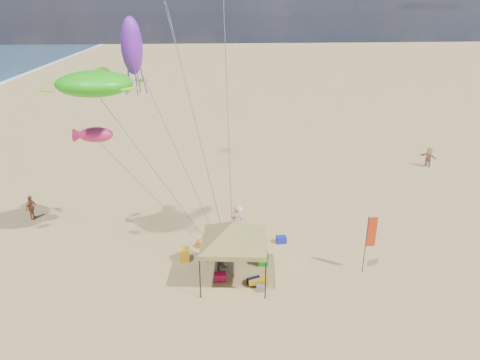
% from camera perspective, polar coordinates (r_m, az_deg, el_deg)
% --- Properties ---
extents(ground, '(280.00, 280.00, 0.00)m').
position_cam_1_polar(ground, '(20.64, 0.75, -13.52)').
color(ground, tan).
rests_on(ground, ground).
extents(canopy_tent, '(5.70, 5.70, 3.54)m').
position_cam_1_polar(canopy_tent, '(19.43, -0.82, -5.75)').
color(canopy_tent, black).
rests_on(canopy_tent, ground).
extents(feather_flag, '(0.46, 0.04, 3.03)m').
position_cam_1_polar(feather_flag, '(21.26, 16.71, -7.00)').
color(feather_flag, black).
rests_on(feather_flag, ground).
extents(cooler_red, '(0.54, 0.38, 0.38)m').
position_cam_1_polar(cooler_red, '(20.80, -2.61, -12.59)').
color(cooler_red, '#B90E3B').
rests_on(cooler_red, ground).
extents(cooler_blue, '(0.54, 0.38, 0.38)m').
position_cam_1_polar(cooler_blue, '(23.84, 5.43, -7.81)').
color(cooler_blue, '#1421AA').
rests_on(cooler_blue, ground).
extents(bag_navy, '(0.69, 0.54, 0.36)m').
position_cam_1_polar(bag_navy, '(20.59, 1.80, -13.02)').
color(bag_navy, black).
rests_on(bag_navy, ground).
extents(bag_orange, '(0.54, 0.69, 0.36)m').
position_cam_1_polar(bag_orange, '(23.56, -5.23, -8.21)').
color(bag_orange, orange).
rests_on(bag_orange, ground).
extents(chair_green, '(0.50, 0.50, 0.70)m').
position_cam_1_polar(chair_green, '(21.87, 2.99, -10.20)').
color(chair_green, '#1A901C').
rests_on(chair_green, ground).
extents(chair_yellow, '(0.50, 0.50, 0.70)m').
position_cam_1_polar(chair_yellow, '(22.29, -7.32, -9.70)').
color(chair_yellow, yellow).
rests_on(chair_yellow, ground).
extents(crate_grey, '(0.34, 0.30, 0.28)m').
position_cam_1_polar(crate_grey, '(20.19, 2.66, -13.97)').
color(crate_grey, slate).
rests_on(crate_grey, ground).
extents(beach_cart, '(0.90, 0.50, 0.24)m').
position_cam_1_polar(beach_cart, '(20.54, 2.40, -13.05)').
color(beach_cart, gold).
rests_on(beach_cart, ground).
extents(person_near_a, '(0.72, 0.54, 1.80)m').
position_cam_1_polar(person_near_a, '(24.11, -0.47, -5.41)').
color(person_near_a, tan).
rests_on(person_near_a, ground).
extents(person_near_b, '(1.04, 1.07, 1.73)m').
position_cam_1_polar(person_near_b, '(21.22, -2.09, -9.65)').
color(person_near_b, '#363B4A').
rests_on(person_near_b, ground).
extents(person_near_c, '(1.19, 0.92, 1.63)m').
position_cam_1_polar(person_near_c, '(24.48, -0.26, -5.19)').
color(person_near_c, silver).
rests_on(person_near_c, ground).
extents(person_far_a, '(0.62, 0.95, 1.51)m').
position_cam_1_polar(person_far_a, '(28.86, -25.75, -3.28)').
color(person_far_a, '#B26944').
rests_on(person_far_a, ground).
extents(person_far_c, '(1.27, 1.44, 1.58)m').
position_cam_1_polar(person_far_c, '(37.71, 23.52, 2.78)').
color(person_far_c, tan).
rests_on(person_far_c, ground).
extents(turtle_kite, '(3.72, 3.12, 1.14)m').
position_cam_1_polar(turtle_kite, '(20.98, -18.60, 11.89)').
color(turtle_kite, '#24C913').
rests_on(turtle_kite, ground).
extents(fish_kite, '(1.79, 1.04, 0.76)m').
position_cam_1_polar(fish_kite, '(22.99, -18.39, 5.66)').
color(fish_kite, '#F12973').
rests_on(fish_kite, ground).
extents(squid_kite, '(1.09, 1.09, 2.56)m').
position_cam_1_polar(squid_kite, '(21.12, -14.03, 16.72)').
color(squid_kite, purple).
rests_on(squid_kite, ground).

